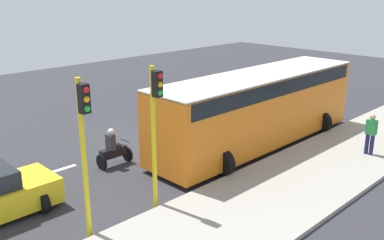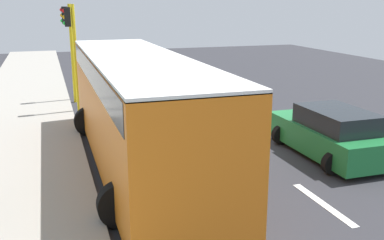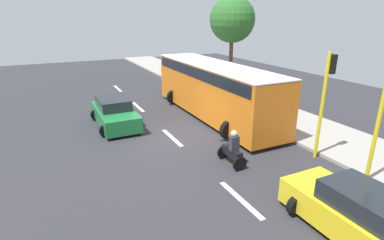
% 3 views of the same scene
% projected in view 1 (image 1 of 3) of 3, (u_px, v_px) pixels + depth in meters
% --- Properties ---
extents(ground_plane, '(40.00, 60.00, 0.10)m').
position_uv_depth(ground_plane, '(168.00, 137.00, 20.17)').
color(ground_plane, '#2D2D33').
extents(sidewalk, '(4.00, 60.00, 0.15)m').
position_uv_depth(sidewalk, '(299.00, 181.00, 15.38)').
color(sidewalk, '#9E998E').
rests_on(sidewalk, ground).
extents(lane_stripe_north, '(0.20, 2.40, 0.01)m').
position_uv_depth(lane_stripe_north, '(47.00, 174.00, 16.13)').
color(lane_stripe_north, white).
rests_on(lane_stripe_north, ground).
extents(lane_stripe_mid, '(0.20, 2.40, 0.01)m').
position_uv_depth(lane_stripe_mid, '(168.00, 136.00, 20.16)').
color(lane_stripe_mid, white).
rests_on(lane_stripe_mid, ground).
extents(lane_stripe_south, '(0.20, 2.40, 0.01)m').
position_uv_depth(lane_stripe_south, '(248.00, 111.00, 24.19)').
color(lane_stripe_south, white).
rests_on(lane_stripe_south, ground).
extents(lane_stripe_far_south, '(0.20, 2.40, 0.01)m').
position_uv_depth(lane_stripe_far_south, '(306.00, 93.00, 28.21)').
color(lane_stripe_far_south, white).
rests_on(lane_stripe_far_south, ground).
extents(car_green, '(2.28, 4.34, 1.52)m').
position_uv_depth(car_green, '(184.00, 101.00, 23.49)').
color(car_green, '#1E7238').
rests_on(car_green, ground).
extents(city_bus, '(3.20, 11.00, 3.16)m').
position_uv_depth(city_bus, '(258.00, 104.00, 18.59)').
color(city_bus, orange).
rests_on(city_bus, ground).
extents(motorcycle, '(0.60, 1.30, 1.53)m').
position_uv_depth(motorcycle, '(114.00, 150.00, 16.70)').
color(motorcycle, black).
rests_on(motorcycle, ground).
extents(pedestrian_near_signal, '(0.40, 0.24, 1.69)m').
position_uv_depth(pedestrian_near_signal, '(371.00, 133.00, 17.37)').
color(pedestrian_near_signal, '#1E1E4C').
rests_on(pedestrian_near_signal, sidewalk).
extents(traffic_light_corner, '(0.49, 0.24, 4.50)m').
position_uv_depth(traffic_light_corner, '(84.00, 138.00, 11.22)').
color(traffic_light_corner, yellow).
rests_on(traffic_light_corner, ground).
extents(traffic_light_midblock, '(0.49, 0.24, 4.50)m').
position_uv_depth(traffic_light_midblock, '(155.00, 119.00, 12.83)').
color(traffic_light_midblock, yellow).
rests_on(traffic_light_midblock, ground).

